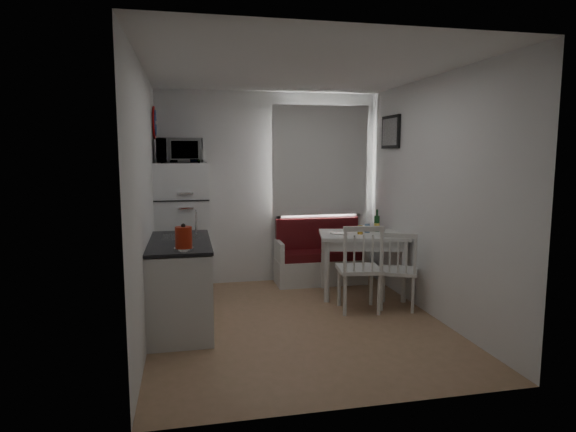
# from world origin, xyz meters

# --- Properties ---
(floor) EXTENTS (3.00, 3.50, 0.02)m
(floor) POSITION_xyz_m (0.00, 0.00, 0.00)
(floor) COLOR #A17C56
(floor) RESTS_ON ground
(ceiling) EXTENTS (3.00, 3.50, 0.02)m
(ceiling) POSITION_xyz_m (0.00, 0.00, 2.60)
(ceiling) COLOR white
(ceiling) RESTS_ON wall_back
(wall_back) EXTENTS (3.00, 0.02, 2.60)m
(wall_back) POSITION_xyz_m (0.00, 1.75, 1.30)
(wall_back) COLOR white
(wall_back) RESTS_ON floor
(wall_front) EXTENTS (3.00, 0.02, 2.60)m
(wall_front) POSITION_xyz_m (0.00, -1.75, 1.30)
(wall_front) COLOR white
(wall_front) RESTS_ON floor
(wall_left) EXTENTS (0.02, 3.50, 2.60)m
(wall_left) POSITION_xyz_m (-1.50, 0.00, 1.30)
(wall_left) COLOR white
(wall_left) RESTS_ON floor
(wall_right) EXTENTS (0.02, 3.50, 2.60)m
(wall_right) POSITION_xyz_m (1.50, 0.00, 1.30)
(wall_right) COLOR white
(wall_right) RESTS_ON floor
(window) EXTENTS (1.22, 0.06, 1.47)m
(window) POSITION_xyz_m (0.70, 1.72, 1.62)
(window) COLOR white
(window) RESTS_ON wall_back
(curtain) EXTENTS (1.35, 0.02, 1.50)m
(curtain) POSITION_xyz_m (0.70, 1.65, 1.68)
(curtain) COLOR white
(curtain) RESTS_ON wall_back
(kitchen_counter) EXTENTS (0.62, 1.32, 1.16)m
(kitchen_counter) POSITION_xyz_m (-1.20, 0.16, 0.46)
(kitchen_counter) COLOR white
(kitchen_counter) RESTS_ON floor
(wall_sign) EXTENTS (0.03, 0.40, 0.40)m
(wall_sign) POSITION_xyz_m (-1.47, 1.45, 2.15)
(wall_sign) COLOR navy
(wall_sign) RESTS_ON wall_left
(picture_frame) EXTENTS (0.04, 0.52, 0.42)m
(picture_frame) POSITION_xyz_m (1.48, 1.10, 2.05)
(picture_frame) COLOR black
(picture_frame) RESTS_ON wall_right
(bench) EXTENTS (1.23, 0.47, 0.88)m
(bench) POSITION_xyz_m (0.66, 1.51, 0.29)
(bench) COLOR white
(bench) RESTS_ON floor
(dining_table) EXTENTS (1.18, 0.94, 0.79)m
(dining_table) POSITION_xyz_m (1.02, 0.83, 0.70)
(dining_table) COLOR white
(dining_table) RESTS_ON floor
(chair_left) EXTENTS (0.52, 0.51, 0.54)m
(chair_left) POSITION_xyz_m (0.77, 0.16, 0.62)
(chair_left) COLOR white
(chair_left) RESTS_ON floor
(chair_right) EXTENTS (0.56, 0.57, 0.49)m
(chair_right) POSITION_xyz_m (1.25, 0.17, 0.56)
(chair_right) COLOR white
(chair_right) RESTS_ON floor
(fridge) EXTENTS (0.66, 0.66, 1.66)m
(fridge) POSITION_xyz_m (-1.18, 1.40, 0.83)
(fridge) COLOR white
(fridge) RESTS_ON floor
(microwave) EXTENTS (0.55, 0.37, 0.30)m
(microwave) POSITION_xyz_m (-1.18, 1.35, 1.81)
(microwave) COLOR white
(microwave) RESTS_ON fridge
(kettle) EXTENTS (0.18, 0.18, 0.24)m
(kettle) POSITION_xyz_m (-1.15, -0.38, 1.02)
(kettle) COLOR #A5210D
(kettle) RESTS_ON kitchen_counter
(wine_bottle) EXTENTS (0.07, 0.07, 0.28)m
(wine_bottle) POSITION_xyz_m (1.25, 0.93, 0.93)
(wine_bottle) COLOR #15441C
(wine_bottle) RESTS_ON dining_table
(drinking_glass_orange) EXTENTS (0.06, 0.06, 0.11)m
(drinking_glass_orange) POSITION_xyz_m (0.97, 0.78, 0.84)
(drinking_glass_orange) COLOR gold
(drinking_glass_orange) RESTS_ON dining_table
(drinking_glass_blue) EXTENTS (0.07, 0.07, 0.11)m
(drinking_glass_blue) POSITION_xyz_m (1.10, 0.88, 0.84)
(drinking_glass_blue) COLOR #6E93BC
(drinking_glass_blue) RESTS_ON dining_table
(plate) EXTENTS (0.23, 0.23, 0.02)m
(plate) POSITION_xyz_m (0.72, 0.85, 0.80)
(plate) COLOR white
(plate) RESTS_ON dining_table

